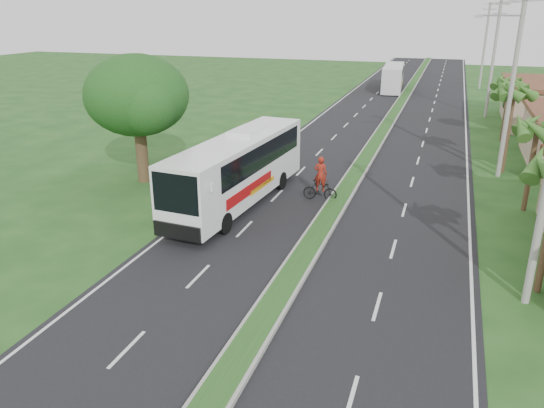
% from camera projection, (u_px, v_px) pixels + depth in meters
% --- Properties ---
extents(ground, '(180.00, 180.00, 0.00)m').
position_uv_depth(ground, '(283.00, 291.00, 19.80)').
color(ground, '#1D4519').
rests_on(ground, ground).
extents(road_asphalt, '(14.00, 160.00, 0.02)m').
position_uv_depth(road_asphalt, '(367.00, 156.00, 37.57)').
color(road_asphalt, black).
rests_on(road_asphalt, ground).
extents(median_strip, '(1.20, 160.00, 0.18)m').
position_uv_depth(median_strip, '(367.00, 155.00, 37.54)').
color(median_strip, gray).
rests_on(median_strip, ground).
extents(lane_edge_left, '(0.12, 160.00, 0.01)m').
position_uv_depth(lane_edge_left, '(278.00, 149.00, 39.57)').
color(lane_edge_left, silver).
rests_on(lane_edge_left, ground).
extents(lane_edge_right, '(0.12, 160.00, 0.01)m').
position_uv_depth(lane_edge_right, '(467.00, 165.00, 35.58)').
color(lane_edge_right, silver).
rests_on(lane_edge_right, ground).
extents(palm_verge_b, '(2.40, 2.40, 5.05)m').
position_uv_depth(palm_verge_b, '(538.00, 128.00, 26.14)').
color(palm_verge_b, '#473321').
rests_on(palm_verge_b, ground).
extents(palm_verge_c, '(2.40, 2.40, 5.85)m').
position_uv_depth(palm_verge_c, '(514.00, 92.00, 32.27)').
color(palm_verge_c, '#473321').
rests_on(palm_verge_c, ground).
extents(palm_verge_d, '(2.40, 2.40, 5.25)m').
position_uv_depth(palm_verge_d, '(510.00, 83.00, 40.32)').
color(palm_verge_d, '#473321').
rests_on(palm_verge_d, ground).
extents(shade_tree, '(6.30, 6.00, 7.54)m').
position_uv_depth(shade_tree, '(136.00, 98.00, 30.56)').
color(shade_tree, '#473321').
rests_on(shade_tree, ground).
extents(utility_pole_b, '(3.20, 0.28, 12.00)m').
position_uv_depth(utility_pole_b, '(513.00, 74.00, 31.09)').
color(utility_pole_b, gray).
rests_on(utility_pole_b, ground).
extents(utility_pole_c, '(1.60, 0.28, 11.00)m').
position_uv_depth(utility_pole_c, '(494.00, 56.00, 49.05)').
color(utility_pole_c, gray).
rests_on(utility_pole_c, ground).
extents(utility_pole_d, '(1.60, 0.28, 10.50)m').
position_uv_depth(utility_pole_d, '(485.00, 45.00, 66.91)').
color(utility_pole_d, gray).
rests_on(utility_pole_d, ground).
extents(coach_bus_main, '(3.42, 12.15, 3.88)m').
position_uv_depth(coach_bus_main, '(239.00, 166.00, 27.81)').
color(coach_bus_main, white).
rests_on(coach_bus_main, ground).
extents(coach_bus_far, '(3.04, 10.72, 3.08)m').
position_uv_depth(coach_bus_far, '(393.00, 76.00, 66.93)').
color(coach_bus_far, silver).
rests_on(coach_bus_far, ground).
extents(motorcyclist, '(1.90, 0.60, 2.48)m').
position_uv_depth(motorcyclist, '(320.00, 185.00, 28.77)').
color(motorcyclist, black).
rests_on(motorcyclist, ground).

